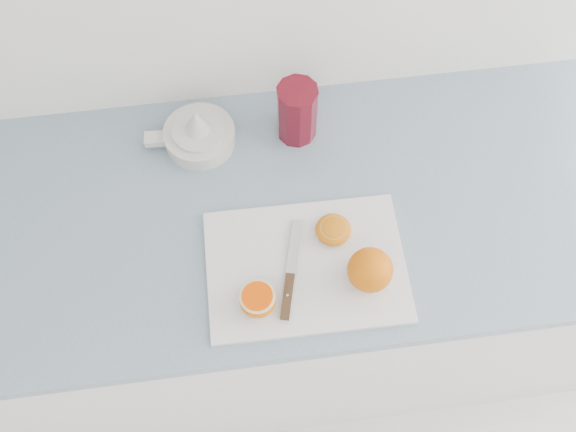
{
  "coord_description": "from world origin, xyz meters",
  "views": [
    {
      "loc": [
        0.05,
        1.06,
        2.05
      ],
      "look_at": [
        0.12,
        1.64,
        0.96
      ],
      "focal_mm": 40.0,
      "sensor_mm": 36.0,
      "label": 1
    }
  ],
  "objects_px": {
    "cutting_board": "(306,266)",
    "half_orange": "(258,300)",
    "red_tumbler": "(297,114)",
    "citrus_juicer": "(198,134)",
    "counter": "(276,286)"
  },
  "relations": [
    {
      "from": "counter",
      "to": "half_orange",
      "type": "bearing_deg",
      "value": -103.73
    },
    {
      "from": "citrus_juicer",
      "to": "red_tumbler",
      "type": "bearing_deg",
      "value": -0.68
    },
    {
      "from": "cutting_board",
      "to": "half_orange",
      "type": "relative_size",
      "value": 5.61
    },
    {
      "from": "citrus_juicer",
      "to": "red_tumbler",
      "type": "height_order",
      "value": "red_tumbler"
    },
    {
      "from": "red_tumbler",
      "to": "counter",
      "type": "bearing_deg",
      "value": -113.03
    },
    {
      "from": "citrus_juicer",
      "to": "cutting_board",
      "type": "bearing_deg",
      "value": -60.28
    },
    {
      "from": "citrus_juicer",
      "to": "red_tumbler",
      "type": "xyz_separation_m",
      "value": [
        0.21,
        -0.0,
        0.04
      ]
    },
    {
      "from": "cutting_board",
      "to": "half_orange",
      "type": "distance_m",
      "value": 0.12
    },
    {
      "from": "cutting_board",
      "to": "half_orange",
      "type": "bearing_deg",
      "value": -146.67
    },
    {
      "from": "half_orange",
      "to": "red_tumbler",
      "type": "distance_m",
      "value": 0.41
    },
    {
      "from": "counter",
      "to": "citrus_juicer",
      "type": "distance_m",
      "value": 0.52
    },
    {
      "from": "half_orange",
      "to": "red_tumbler",
      "type": "relative_size",
      "value": 0.48
    },
    {
      "from": "counter",
      "to": "red_tumbler",
      "type": "relative_size",
      "value": 16.68
    },
    {
      "from": "counter",
      "to": "red_tumbler",
      "type": "height_order",
      "value": "red_tumbler"
    },
    {
      "from": "counter",
      "to": "red_tumbler",
      "type": "bearing_deg",
      "value": 66.97
    }
  ]
}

